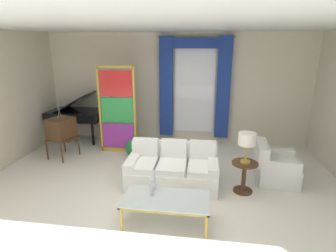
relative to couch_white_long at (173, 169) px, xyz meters
name	(u,v)px	position (x,y,z in m)	size (l,w,h in m)	color
ground_plane	(158,193)	(-0.24, -0.42, -0.30)	(16.00, 16.00, 0.00)	silver
wall_rear	(176,89)	(-0.24, 2.64, 1.20)	(8.00, 0.12, 3.00)	beige
ceiling_slab	(163,25)	(-0.24, 0.38, 2.72)	(8.00, 7.60, 0.04)	white
curtained_window	(195,81)	(0.27, 2.47, 1.44)	(2.00, 0.17, 2.70)	white
couch_white_long	(173,169)	(0.00, 0.00, 0.00)	(1.77, 0.94, 0.86)	white
coffee_table	(166,200)	(0.05, -1.26, 0.07)	(1.34, 0.68, 0.41)	silver
bottle_blue_decanter	(154,182)	(-0.18, -1.04, 0.25)	(0.07, 0.07, 0.35)	silver
bottle_crystal_tall	(152,189)	(-0.18, -1.19, 0.21)	(0.06, 0.06, 0.27)	silver
vintage_tv	(61,129)	(-2.83, 0.92, 0.42)	(0.66, 0.71, 1.35)	#472D19
armchair_white	(273,167)	(2.01, 0.40, -0.02)	(0.87, 0.87, 0.80)	white
stained_glass_divider	(117,112)	(-1.59, 1.49, 0.75)	(0.95, 0.05, 2.20)	gold
peacock_figurine	(133,149)	(-1.13, 1.14, -0.08)	(0.44, 0.60, 0.50)	beige
round_side_table	(244,174)	(1.36, -0.14, 0.05)	(0.48, 0.48, 0.59)	#472D19
table_lamp_brass	(247,140)	(1.36, -0.14, 0.72)	(0.32, 0.32, 0.57)	#B29338
grand_piano	(78,113)	(-3.01, 2.20, 0.50)	(1.50, 1.10, 1.40)	black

